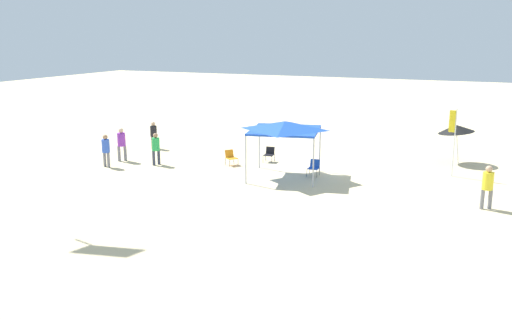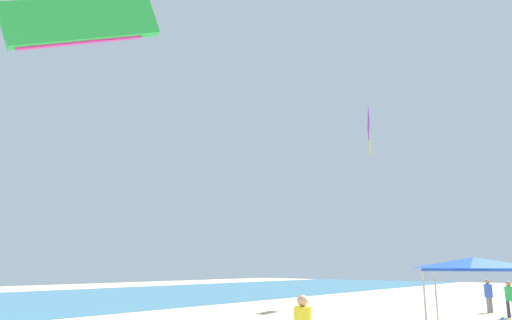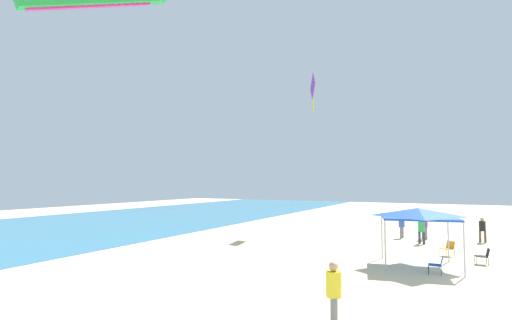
{
  "view_description": "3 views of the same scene",
  "coord_description": "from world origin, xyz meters",
  "px_view_note": "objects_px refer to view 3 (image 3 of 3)",
  "views": [
    {
      "loc": [
        -7.77,
        28.66,
        7.08
      ],
      "look_at": [
        1.87,
        6.53,
        1.48
      ],
      "focal_mm": 38.43,
      "sensor_mm": 36.0,
      "label": 1
    },
    {
      "loc": [
        -17.88,
        -1.54,
        2.55
      ],
      "look_at": [
        -1.76,
        11.48,
        7.17
      ],
      "focal_mm": 33.16,
      "sensor_mm": 36.0,
      "label": 2
    },
    {
      "loc": [
        -18.62,
        1.98,
        4.12
      ],
      "look_at": [
        -1.76,
        10.79,
        5.23
      ],
      "focal_mm": 26.49,
      "sensor_mm": 36.0,
      "label": 3
    }
  ],
  "objects_px": {
    "person_kite_handler": "(421,228)",
    "person_watching_sky": "(482,228)",
    "person_near_umbrella": "(424,224)",
    "person_by_tent": "(402,224)",
    "canopy_tent": "(418,213)",
    "folding_chair_near_cooler": "(448,247)",
    "person_beachcomber": "(334,288)",
    "folding_chair_facing_ocean": "(484,255)",
    "kite_diamond_purple": "(313,87)",
    "folding_chair_left_of_tent": "(438,264)"
  },
  "relations": [
    {
      "from": "canopy_tent",
      "to": "kite_diamond_purple",
      "type": "height_order",
      "value": "kite_diamond_purple"
    },
    {
      "from": "canopy_tent",
      "to": "person_kite_handler",
      "type": "xyz_separation_m",
      "value": [
        7.38,
        0.38,
        -1.54
      ]
    },
    {
      "from": "person_near_umbrella",
      "to": "person_kite_handler",
      "type": "distance_m",
      "value": 2.31
    },
    {
      "from": "folding_chair_near_cooler",
      "to": "person_watching_sky",
      "type": "relative_size",
      "value": 0.48
    },
    {
      "from": "folding_chair_facing_ocean",
      "to": "person_kite_handler",
      "type": "xyz_separation_m",
      "value": [
        5.41,
        3.23,
        0.57
      ]
    },
    {
      "from": "folding_chair_facing_ocean",
      "to": "person_beachcomber",
      "type": "relative_size",
      "value": 0.44
    },
    {
      "from": "folding_chair_left_of_tent",
      "to": "person_near_umbrella",
      "type": "xyz_separation_m",
      "value": [
        10.97,
        1.22,
        0.64
      ]
    },
    {
      "from": "folding_chair_facing_ocean",
      "to": "kite_diamond_purple",
      "type": "xyz_separation_m",
      "value": [
        9.25,
        12.03,
        12.01
      ]
    },
    {
      "from": "folding_chair_near_cooler",
      "to": "person_near_umbrella",
      "type": "relative_size",
      "value": 0.43
    },
    {
      "from": "folding_chair_facing_ocean",
      "to": "folding_chair_left_of_tent",
      "type": "height_order",
      "value": "same"
    },
    {
      "from": "folding_chair_facing_ocean",
      "to": "person_by_tent",
      "type": "height_order",
      "value": "person_by_tent"
    },
    {
      "from": "folding_chair_facing_ocean",
      "to": "person_kite_handler",
      "type": "distance_m",
      "value": 6.32
    },
    {
      "from": "person_near_umbrella",
      "to": "folding_chair_near_cooler",
      "type": "bearing_deg",
      "value": -27.59
    },
    {
      "from": "folding_chair_left_of_tent",
      "to": "folding_chair_facing_ocean",
      "type": "bearing_deg",
      "value": 147.06
    },
    {
      "from": "person_by_tent",
      "to": "person_kite_handler",
      "type": "height_order",
      "value": "person_by_tent"
    },
    {
      "from": "folding_chair_facing_ocean",
      "to": "person_watching_sky",
      "type": "relative_size",
      "value": 0.48
    },
    {
      "from": "canopy_tent",
      "to": "folding_chair_left_of_tent",
      "type": "distance_m",
      "value": 2.61
    },
    {
      "from": "person_beachcomber",
      "to": "folding_chair_left_of_tent",
      "type": "bearing_deg",
      "value": -39.97
    },
    {
      "from": "folding_chair_left_of_tent",
      "to": "person_beachcomber",
      "type": "height_order",
      "value": "person_beachcomber"
    },
    {
      "from": "folding_chair_near_cooler",
      "to": "person_by_tent",
      "type": "relative_size",
      "value": 0.46
    },
    {
      "from": "person_near_umbrella",
      "to": "person_beachcomber",
      "type": "bearing_deg",
      "value": -45.92
    },
    {
      "from": "canopy_tent",
      "to": "person_watching_sky",
      "type": "distance_m",
      "value": 10.61
    },
    {
      "from": "person_by_tent",
      "to": "person_beachcomber",
      "type": "bearing_deg",
      "value": -166.18
    },
    {
      "from": "person_kite_handler",
      "to": "person_beachcomber",
      "type": "bearing_deg",
      "value": -67.21
    },
    {
      "from": "person_beachcomber",
      "to": "person_kite_handler",
      "type": "bearing_deg",
      "value": -27.53
    },
    {
      "from": "person_kite_handler",
      "to": "person_watching_sky",
      "type": "bearing_deg",
      "value": 62.15
    },
    {
      "from": "folding_chair_near_cooler",
      "to": "person_beachcomber",
      "type": "distance_m",
      "value": 13.38
    },
    {
      "from": "person_near_umbrella",
      "to": "person_by_tent",
      "type": "relative_size",
      "value": 1.06
    },
    {
      "from": "folding_chair_near_cooler",
      "to": "person_by_tent",
      "type": "distance_m",
      "value": 6.74
    },
    {
      "from": "folding_chair_left_of_tent",
      "to": "person_beachcomber",
      "type": "relative_size",
      "value": 0.44
    },
    {
      "from": "folding_chair_facing_ocean",
      "to": "person_beachcomber",
      "type": "bearing_deg",
      "value": -26.5
    },
    {
      "from": "person_beachcomber",
      "to": "person_kite_handler",
      "type": "xyz_separation_m",
      "value": [
        16.83,
        -1.15,
        -0.04
      ]
    },
    {
      "from": "folding_chair_left_of_tent",
      "to": "person_watching_sky",
      "type": "distance_m",
      "value": 11.52
    },
    {
      "from": "person_watching_sky",
      "to": "person_kite_handler",
      "type": "distance_m",
      "value": 4.47
    },
    {
      "from": "folding_chair_near_cooler",
      "to": "person_near_umbrella",
      "type": "xyz_separation_m",
      "value": [
        6.06,
        1.6,
        0.64
      ]
    },
    {
      "from": "person_near_umbrella",
      "to": "person_beachcomber",
      "type": "relative_size",
      "value": 1.04
    },
    {
      "from": "canopy_tent",
      "to": "folding_chair_left_of_tent",
      "type": "xyz_separation_m",
      "value": [
        -1.29,
        -0.86,
        -2.11
      ]
    },
    {
      "from": "canopy_tent",
      "to": "folding_chair_facing_ocean",
      "type": "distance_m",
      "value": 4.05
    },
    {
      "from": "person_by_tent",
      "to": "person_near_umbrella",
      "type": "bearing_deg",
      "value": -72.95
    },
    {
      "from": "folding_chair_facing_ocean",
      "to": "folding_chair_near_cooler",
      "type": "bearing_deg",
      "value": -141.44
    },
    {
      "from": "person_kite_handler",
      "to": "kite_diamond_purple",
      "type": "height_order",
      "value": "kite_diamond_purple"
    },
    {
      "from": "folding_chair_facing_ocean",
      "to": "folding_chair_near_cooler",
      "type": "xyz_separation_m",
      "value": [
        1.65,
        1.6,
        0.0
      ]
    },
    {
      "from": "folding_chair_facing_ocean",
      "to": "folding_chair_near_cooler",
      "type": "relative_size",
      "value": 1.0
    },
    {
      "from": "kite_diamond_purple",
      "to": "folding_chair_facing_ocean",
      "type": "bearing_deg",
      "value": 26.12
    },
    {
      "from": "person_by_tent",
      "to": "canopy_tent",
      "type": "bearing_deg",
      "value": -156.1
    },
    {
      "from": "folding_chair_facing_ocean",
      "to": "kite_diamond_purple",
      "type": "height_order",
      "value": "kite_diamond_purple"
    },
    {
      "from": "person_by_tent",
      "to": "person_kite_handler",
      "type": "distance_m",
      "value": 2.65
    },
    {
      "from": "person_by_tent",
      "to": "kite_diamond_purple",
      "type": "relative_size",
      "value": 0.49
    },
    {
      "from": "folding_chair_near_cooler",
      "to": "person_by_tent",
      "type": "height_order",
      "value": "person_by_tent"
    },
    {
      "from": "folding_chair_facing_ocean",
      "to": "kite_diamond_purple",
      "type": "bearing_deg",
      "value": -133.1
    }
  ]
}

